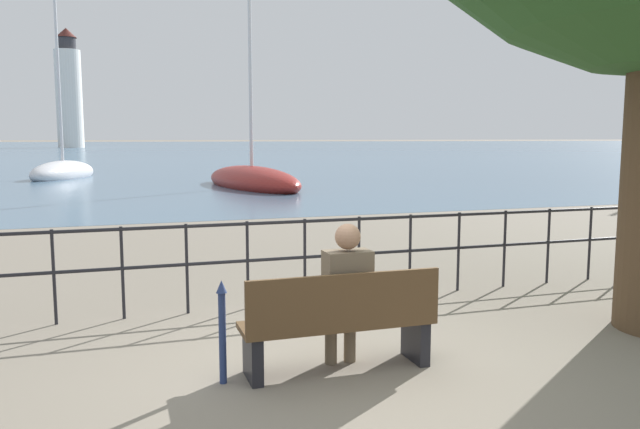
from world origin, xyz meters
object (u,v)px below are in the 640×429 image
at_px(harbor_lighthouse, 69,93).
at_px(seated_person_left, 346,289).
at_px(sailboat_2, 63,171).
at_px(closed_umbrella, 222,326).
at_px(sailboat_0, 252,180).
at_px(park_bench, 340,324).

bearing_deg(harbor_lighthouse, seated_person_left, -85.30).
bearing_deg(sailboat_2, closed_umbrella, -58.92).
relative_size(sailboat_0, sailboat_2, 1.08).
xyz_separation_m(sailboat_0, harbor_lighthouse, (-14.01, 109.52, 10.55)).
height_order(sailboat_2, harbor_lighthouse, harbor_lighthouse).
relative_size(closed_umbrella, sailboat_2, 0.08).
bearing_deg(sailboat_0, closed_umbrella, -112.50).
xyz_separation_m(closed_umbrella, sailboat_0, (4.43, 20.20, -0.18)).
bearing_deg(park_bench, harbor_lighthouse, 94.66).
xyz_separation_m(seated_person_left, sailboat_2, (-4.50, 28.63, -0.36)).
height_order(closed_umbrella, sailboat_2, sailboat_2).
bearing_deg(seated_person_left, park_bench, -138.28).
bearing_deg(harbor_lighthouse, sailboat_2, -86.51).
xyz_separation_m(seated_person_left, harbor_lighthouse, (-10.67, 129.71, 10.15)).
xyz_separation_m(park_bench, harbor_lighthouse, (-10.58, 129.79, 10.43)).
bearing_deg(park_bench, sailboat_2, 98.74).
relative_size(park_bench, closed_umbrella, 1.96).
distance_m(park_bench, sailboat_0, 20.55).
relative_size(sailboat_2, harbor_lighthouse, 0.49).
xyz_separation_m(park_bench, seated_person_left, (0.08, 0.07, 0.28)).
bearing_deg(harbor_lighthouse, park_bench, -85.34).
bearing_deg(harbor_lighthouse, closed_umbrella, -85.78).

